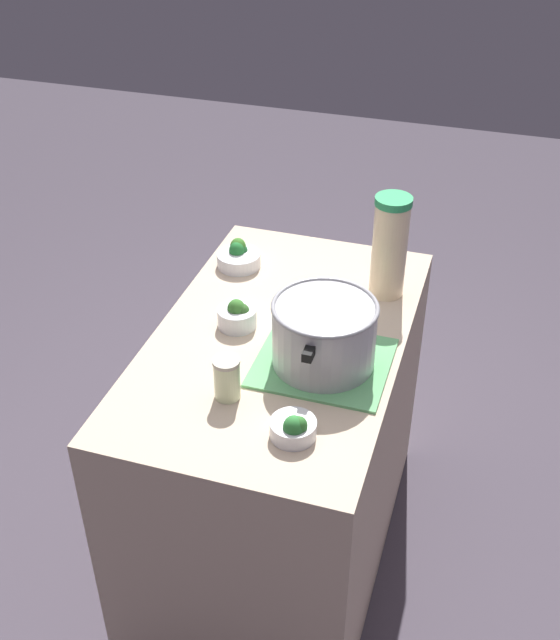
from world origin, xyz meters
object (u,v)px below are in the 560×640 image
object	(u,v)px
lemonade_pitcher	(390,247)
broccoli_bowl_center	(237,315)
mason_jar	(227,378)
cooking_pot	(324,333)
broccoli_bowl_back	(294,428)
broccoli_bowl_front	(239,256)

from	to	relation	value
lemonade_pitcher	broccoli_bowl_center	xyz separation A→B (m)	(0.29, -0.36, -0.12)
mason_jar	broccoli_bowl_center	xyz separation A→B (m)	(-0.29, -0.08, -0.02)
cooking_pot	broccoli_bowl_back	world-z (taller)	cooking_pot
cooking_pot	mason_jar	world-z (taller)	cooking_pot
cooking_pot	broccoli_bowl_front	xyz separation A→B (m)	(-0.41, -0.38, -0.07)
broccoli_bowl_back	mason_jar	bearing A→B (deg)	-115.03
lemonade_pitcher	broccoli_bowl_front	size ratio (longest dim) A/B	2.28
mason_jar	broccoli_bowl_back	xyz separation A→B (m)	(0.09, 0.20, -0.03)
mason_jar	broccoli_bowl_center	world-z (taller)	mason_jar
lemonade_pitcher	broccoli_bowl_center	world-z (taller)	lemonade_pitcher
cooking_pot	broccoli_bowl_back	xyz separation A→B (m)	(0.29, 0.01, -0.07)
lemonade_pitcher	broccoli_bowl_front	distance (m)	0.48
broccoli_bowl_back	broccoli_bowl_front	bearing A→B (deg)	-150.94
lemonade_pitcher	broccoli_bowl_back	xyz separation A→B (m)	(0.67, -0.08, -0.13)
broccoli_bowl_center	broccoli_bowl_back	xyz separation A→B (m)	(0.38, 0.28, -0.01)
broccoli_bowl_front	broccoli_bowl_back	xyz separation A→B (m)	(0.69, 0.39, -0.00)
cooking_pot	broccoli_bowl_back	distance (m)	0.30
mason_jar	broccoli_bowl_back	distance (m)	0.22
mason_jar	broccoli_bowl_front	bearing A→B (deg)	-162.65
broccoli_bowl_center	broccoli_bowl_back	size ratio (longest dim) A/B	0.99
lemonade_pitcher	mason_jar	distance (m)	0.65
broccoli_bowl_center	lemonade_pitcher	bearing A→B (deg)	128.86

